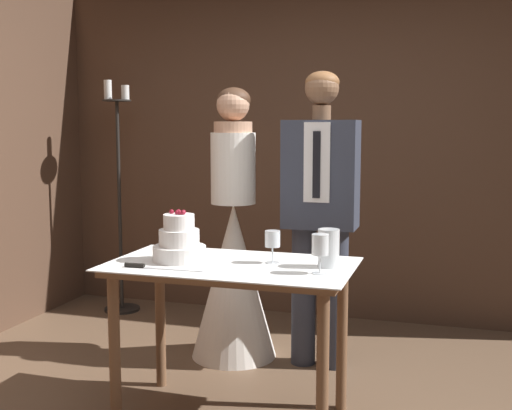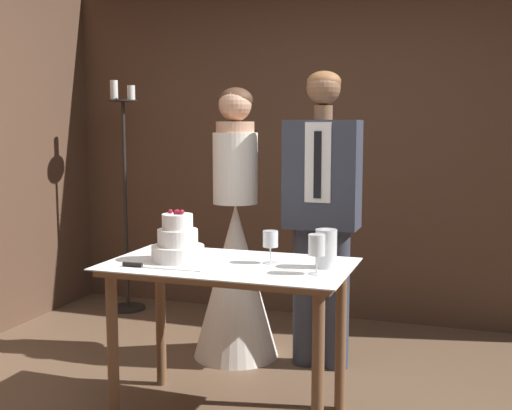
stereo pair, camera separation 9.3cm
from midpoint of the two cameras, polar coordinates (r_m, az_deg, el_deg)
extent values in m
cube|color=#513828|center=(4.93, 7.60, 5.10)|extent=(4.54, 0.12, 2.61)
cylinder|color=brown|center=(3.28, -11.79, -12.51)|extent=(0.06, 0.06, 0.75)
cylinder|color=brown|center=(2.93, 6.46, -14.88)|extent=(0.06, 0.06, 0.75)
cylinder|color=brown|center=(3.71, -7.74, -10.13)|extent=(0.06, 0.06, 0.75)
cylinder|color=brown|center=(3.40, 8.33, -11.76)|extent=(0.06, 0.06, 0.75)
cube|color=brown|center=(3.18, -1.57, -5.62)|extent=(1.15, 0.63, 0.03)
cube|color=white|center=(3.18, -1.57, -5.26)|extent=(1.21, 0.69, 0.01)
cylinder|color=white|center=(3.26, -6.15, -4.26)|extent=(0.27, 0.27, 0.08)
cylinder|color=white|center=(3.24, -6.16, -2.88)|extent=(0.20, 0.20, 0.08)
cylinder|color=white|center=(3.23, -6.18, -1.48)|extent=(0.16, 0.16, 0.08)
sphere|color=maroon|center=(3.21, -5.84, -0.67)|extent=(0.02, 0.02, 0.02)
sphere|color=maroon|center=(3.23, -5.77, -0.60)|extent=(0.02, 0.02, 0.02)
sphere|color=maroon|center=(3.25, -6.21, -0.56)|extent=(0.02, 0.02, 0.02)
sphere|color=maroon|center=(3.25, -6.82, -0.57)|extent=(0.02, 0.02, 0.02)
sphere|color=maroon|center=(3.21, -6.34, -0.66)|extent=(0.02, 0.02, 0.02)
sphere|color=maroon|center=(3.21, -6.11, -0.66)|extent=(0.02, 0.02, 0.02)
cube|color=silver|center=(3.07, -6.70, -5.68)|extent=(0.30, 0.03, 0.00)
cylinder|color=black|center=(3.15, -10.08, -5.24)|extent=(0.10, 0.03, 0.02)
cylinder|color=silver|center=(3.18, 2.13, -5.16)|extent=(0.07, 0.07, 0.00)
cylinder|color=silver|center=(3.18, 2.13, -4.43)|extent=(0.01, 0.01, 0.08)
cylinder|color=silver|center=(3.16, 2.14, -3.02)|extent=(0.08, 0.08, 0.08)
cylinder|color=silver|center=(2.97, 6.29, -6.08)|extent=(0.07, 0.07, 0.00)
cylinder|color=silver|center=(2.96, 6.30, -5.25)|extent=(0.01, 0.01, 0.08)
cylinder|color=silver|center=(2.94, 6.33, -3.54)|extent=(0.08, 0.08, 0.10)
cylinder|color=maroon|center=(2.95, 6.32, -4.06)|extent=(0.06, 0.06, 0.04)
cylinder|color=silver|center=(3.09, 7.12, -3.86)|extent=(0.10, 0.10, 0.18)
cylinder|color=white|center=(3.10, 7.10, -4.79)|extent=(0.05, 0.05, 0.08)
sphere|color=#F9CC4C|center=(3.09, 7.12, -3.81)|extent=(0.02, 0.02, 0.02)
cone|color=white|center=(4.10, -1.16, -6.71)|extent=(0.54, 0.54, 0.99)
cylinder|color=white|center=(3.99, -1.18, 3.28)|extent=(0.28, 0.28, 0.44)
cylinder|color=tan|center=(3.98, -1.19, 6.94)|extent=(0.24, 0.24, 0.07)
sphere|color=tan|center=(3.99, -1.20, 8.89)|extent=(0.20, 0.20, 0.20)
ellipsoid|color=#472D1E|center=(4.00, -1.12, 9.32)|extent=(0.21, 0.21, 0.15)
cylinder|color=#333847|center=(3.99, 5.07, -8.07)|extent=(0.15, 0.15, 0.86)
cylinder|color=#333847|center=(3.95, 7.88, -8.26)|extent=(0.15, 0.15, 0.86)
cube|color=#333847|center=(3.84, 6.62, 2.71)|extent=(0.44, 0.24, 0.64)
cube|color=white|center=(3.72, 6.23, 3.76)|extent=(0.15, 0.01, 0.46)
cube|color=black|center=(3.71, 6.21, 3.56)|extent=(0.04, 0.01, 0.39)
cylinder|color=brown|center=(3.83, 6.70, 8.15)|extent=(0.11, 0.11, 0.09)
sphere|color=brown|center=(3.84, 6.73, 10.28)|extent=(0.20, 0.20, 0.20)
ellipsoid|color=brown|center=(3.85, 6.77, 10.80)|extent=(0.20, 0.20, 0.13)
cylinder|color=black|center=(5.33, -10.82, -8.96)|extent=(0.28, 0.28, 0.02)
cylinder|color=black|center=(5.17, -11.03, -0.09)|extent=(0.03, 0.03, 1.64)
cylinder|color=black|center=(5.13, -11.25, 9.08)|extent=(0.22, 0.22, 0.01)
cylinder|color=white|center=(5.17, -12.00, 9.96)|extent=(0.06, 0.06, 0.15)
cylinder|color=white|center=(5.10, -10.52, 9.80)|extent=(0.06, 0.06, 0.11)
camera|label=1|loc=(0.05, -89.24, 0.09)|focal=45.00mm
camera|label=2|loc=(0.05, 90.76, -0.09)|focal=45.00mm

